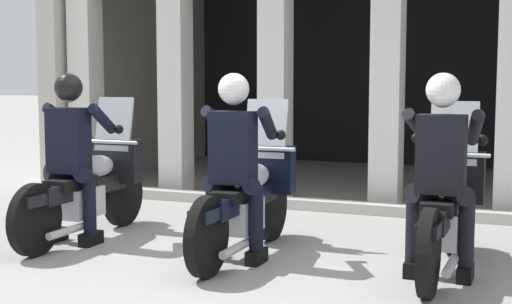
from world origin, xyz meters
The scene contains 9 objects.
ground_plane centered at (0.00, 3.00, 0.00)m, with size 80.00×80.00×0.00m, color #999993.
station_building centered at (-0.07, 5.40, 2.00)m, with size 8.16×4.93×3.23m.
kerb_strip centered at (-0.07, 2.51, 0.06)m, with size 7.66×0.24×0.12m, color #B7B5AD.
motorcycle_left centered at (-1.67, 0.31, 0.50)m, with size 0.62×2.04×1.35m.
police_officer_left centered at (-1.67, 0.02, 0.94)m, with size 0.63×0.61×1.58m.
motorcycle_center centered at (0.00, 0.26, 0.50)m, with size 0.62×2.04×1.35m.
police_officer_center centered at (0.00, -0.02, 0.94)m, with size 0.63×0.61×1.58m.
motorcycle_right centered at (1.68, 0.38, 0.50)m, with size 0.62×2.04×1.35m.
police_officer_right centered at (1.67, 0.09, 0.94)m, with size 0.63×0.61×1.58m.
Camera 1 is at (2.43, -5.54, 1.56)m, focal length 51.06 mm.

